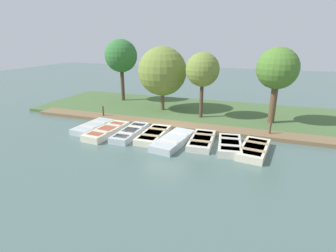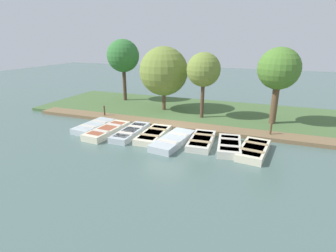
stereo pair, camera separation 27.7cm
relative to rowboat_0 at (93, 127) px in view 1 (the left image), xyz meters
name	(u,v)px [view 1 (the left image)]	position (x,y,z in m)	size (l,w,h in m)	color
ground_plane	(165,132)	(-1.08, 4.52, -0.19)	(80.00, 80.00, 0.00)	#4C6660
shore_bank	(186,111)	(-6.08, 4.52, -0.08)	(8.00, 24.00, 0.22)	#476638
dock_walkway	(171,125)	(-2.26, 4.52, -0.07)	(1.30, 20.94, 0.23)	brown
rowboat_0	(93,127)	(0.00, 0.00, 0.00)	(3.00, 1.49, 0.38)	#B2BCC1
rowboat_1	(107,131)	(0.48, 1.33, 0.02)	(3.44, 1.45, 0.41)	beige
rowboat_2	(130,132)	(0.18, 2.78, 0.00)	(3.37, 1.08, 0.37)	#B2BCC1
rowboat_3	(154,135)	(0.09, 4.24, 0.00)	(3.06, 1.26, 0.37)	beige
rowboat_4	(173,140)	(0.58, 5.65, 0.01)	(3.52, 1.69, 0.40)	#B2BCC1
rowboat_5	(202,140)	(0.03, 7.13, 0.00)	(2.94, 1.36, 0.37)	beige
rowboat_6	(230,145)	(0.28, 8.68, 0.02)	(2.80, 1.51, 0.42)	beige
rowboat_7	(254,149)	(0.39, 9.92, 0.01)	(2.95, 1.61, 0.39)	beige
mooring_post_near	(103,112)	(-2.28, -0.69, 0.30)	(0.11, 0.11, 0.96)	brown
mooring_post_far	(270,129)	(-2.28, 10.69, 0.30)	(0.11, 0.11, 0.96)	brown
park_tree_far_left	(121,56)	(-7.35, -1.83, 3.93)	(2.81, 2.81, 5.56)	#4C3828
park_tree_left	(162,71)	(-5.38, 2.76, 3.02)	(3.68, 3.68, 5.06)	brown
park_tree_center	(203,70)	(-4.34, 6.06, 3.36)	(2.30, 2.30, 4.73)	#4C3828
park_tree_right	(277,69)	(-4.65, 10.78, 3.54)	(2.62, 2.62, 5.10)	brown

